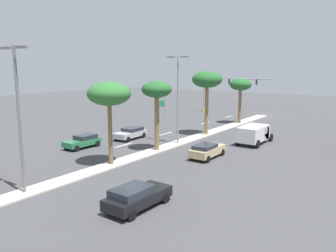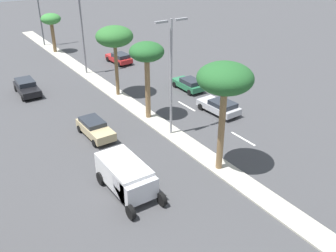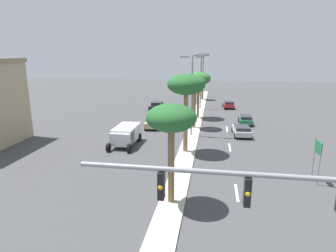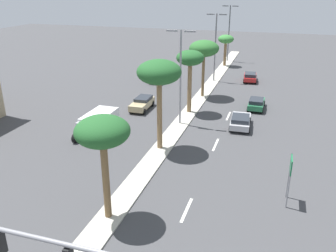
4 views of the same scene
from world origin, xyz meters
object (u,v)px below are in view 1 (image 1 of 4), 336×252
at_px(palm_tree_left, 207,81).
at_px(palm_tree_trailing, 157,92).
at_px(palm_tree_front, 109,95).
at_px(directional_road_sign, 162,106).
at_px(street_lamp_rear, 178,93).
at_px(sedan_black_near, 137,196).
at_px(traffic_signal_gantry, 220,89).
at_px(sedan_green_left, 83,141).
at_px(sedan_silver_inboard, 131,133).
at_px(sedan_tan_front, 207,150).
at_px(box_truck, 254,133).
at_px(palm_tree_inboard, 240,86).
at_px(street_lamp_near, 18,109).

bearing_deg(palm_tree_left, palm_tree_trailing, 89.23).
bearing_deg(palm_tree_trailing, palm_tree_front, 88.54).
relative_size(directional_road_sign, street_lamp_rear, 0.35).
xyz_separation_m(palm_tree_trailing, sedan_black_near, (-7.76, 12.32, -5.33)).
relative_size(traffic_signal_gantry, sedan_green_left, 3.27).
relative_size(directional_road_sign, sedan_green_left, 0.83).
bearing_deg(directional_road_sign, sedan_silver_inboard, 109.81).
relative_size(palm_tree_front, sedan_tan_front, 1.64).
xyz_separation_m(sedan_black_near, box_truck, (0.76, -21.29, 0.42)).
relative_size(palm_tree_inboard, palm_tree_left, 0.85).
height_order(sedan_green_left, sedan_tan_front, sedan_tan_front).
relative_size(palm_tree_inboard, street_lamp_near, 0.69).
relative_size(traffic_signal_gantry, palm_tree_front, 1.83).
height_order(palm_tree_left, sedan_tan_front, palm_tree_left).
xyz_separation_m(street_lamp_near, sedan_silver_inboard, (6.10, -17.81, -5.15)).
distance_m(palm_tree_inboard, street_lamp_near, 35.80).
relative_size(palm_tree_inboard, box_truck, 1.23).
xyz_separation_m(palm_tree_inboard, street_lamp_rear, (-0.02, 17.07, -0.02)).
relative_size(palm_tree_front, sedan_black_near, 1.57).
height_order(palm_tree_trailing, palm_tree_front, palm_tree_front).
bearing_deg(sedan_silver_inboard, box_truck, -155.36).
bearing_deg(traffic_signal_gantry, palm_tree_trailing, 104.95).
bearing_deg(sedan_black_near, palm_tree_trailing, -57.80).
xyz_separation_m(directional_road_sign, palm_tree_front, (-10.66, 22.24, 3.81)).
bearing_deg(palm_tree_front, sedan_green_left, -22.67).
distance_m(palm_tree_inboard, sedan_tan_front, 21.71).
bearing_deg(sedan_black_near, palm_tree_inboard, -76.88).
relative_size(traffic_signal_gantry, directional_road_sign, 3.93).
height_order(street_lamp_rear, sedan_black_near, street_lamp_rear).
xyz_separation_m(palm_tree_inboard, sedan_tan_front, (-5.58, 20.36, -5.07)).
bearing_deg(street_lamp_near, palm_tree_left, -90.57).
bearing_deg(box_truck, sedan_tan_front, 80.51).
bearing_deg(sedan_green_left, box_truck, -138.92).
relative_size(palm_tree_front, street_lamp_rear, 0.75).
xyz_separation_m(palm_tree_inboard, palm_tree_front, (0.18, 27.41, 0.43)).
distance_m(palm_tree_left, sedan_tan_front, 12.71).
bearing_deg(palm_tree_left, sedan_tan_front, 119.40).
bearing_deg(sedan_black_near, street_lamp_rear, -64.44).
distance_m(directional_road_sign, palm_tree_left, 13.05).
bearing_deg(sedan_silver_inboard, palm_tree_left, -130.92).
distance_m(sedan_green_left, sedan_silver_inboard, 6.53).
bearing_deg(sedan_black_near, palm_tree_left, -71.32).
xyz_separation_m(traffic_signal_gantry, palm_tree_left, (-8.27, 20.21, 2.38)).
bearing_deg(sedan_silver_inboard, traffic_signal_gantry, -86.02).
bearing_deg(traffic_signal_gantry, palm_tree_left, 112.24).
height_order(palm_tree_front, sedan_tan_front, palm_tree_front).
height_order(directional_road_sign, street_lamp_near, street_lamp_near).
bearing_deg(sedan_green_left, sedan_tan_front, -162.54).
bearing_deg(directional_road_sign, sedan_black_near, 123.54).
relative_size(directional_road_sign, sedan_black_near, 0.73).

